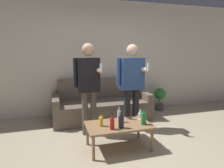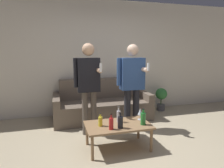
{
  "view_description": "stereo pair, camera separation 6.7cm",
  "coord_description": "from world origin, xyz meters",
  "views": [
    {
      "loc": [
        -1.13,
        -2.54,
        1.53
      ],
      "look_at": [
        -0.14,
        0.74,
        0.95
      ],
      "focal_mm": 32.0,
      "sensor_mm": 36.0,
      "label": 1
    },
    {
      "loc": [
        -1.06,
        -2.56,
        1.53
      ],
      "look_at": [
        -0.14,
        0.74,
        0.95
      ],
      "focal_mm": 32.0,
      "sensor_mm": 36.0,
      "label": 2
    }
  ],
  "objects": [
    {
      "name": "ground_plane",
      "position": [
        0.0,
        0.0,
        0.0
      ],
      "size": [
        16.0,
        16.0,
        0.0
      ],
      "primitive_type": "plane",
      "color": "tan"
    },
    {
      "name": "wall_back",
      "position": [
        0.0,
        2.21,
        1.35
      ],
      "size": [
        8.0,
        0.06,
        2.7
      ],
      "color": "beige",
      "rests_on": "ground_plane"
    },
    {
      "name": "couch",
      "position": [
        -0.11,
        1.76,
        0.31
      ],
      "size": [
        2.13,
        0.93,
        0.87
      ],
      "color": "#6B5B4C",
      "rests_on": "ground_plane"
    },
    {
      "name": "coffee_table",
      "position": [
        -0.18,
        0.26,
        0.35
      ],
      "size": [
        1.0,
        0.59,
        0.4
      ],
      "color": "#8E6B47",
      "rests_on": "ground_plane"
    },
    {
      "name": "bottle_orange",
      "position": [
        -0.34,
        0.09,
        0.49
      ],
      "size": [
        0.07,
        0.07,
        0.23
      ],
      "color": "#B21E1E",
      "rests_on": "coffee_table"
    },
    {
      "name": "bottle_green",
      "position": [
        0.19,
        0.14,
        0.5
      ],
      "size": [
        0.08,
        0.08,
        0.26
      ],
      "color": "#23752D",
      "rests_on": "coffee_table"
    },
    {
      "name": "bottle_dark",
      "position": [
        -0.46,
        0.26,
        0.48
      ],
      "size": [
        0.06,
        0.06,
        0.2
      ],
      "color": "yellow",
      "rests_on": "coffee_table"
    },
    {
      "name": "bottle_yellow",
      "position": [
        -0.19,
        0.1,
        0.49
      ],
      "size": [
        0.08,
        0.08,
        0.24
      ],
      "color": "black",
      "rests_on": "coffee_table"
    },
    {
      "name": "bottle_red",
      "position": [
        -0.15,
        0.35,
        0.5
      ],
      "size": [
        0.06,
        0.06,
        0.26
      ],
      "color": "silver",
      "rests_on": "coffee_table"
    },
    {
      "name": "wine_glass_near",
      "position": [
        0.23,
        0.36,
        0.53
      ],
      "size": [
        0.08,
        0.08,
        0.19
      ],
      "color": "silver",
      "rests_on": "coffee_table"
    },
    {
      "name": "person_standing_left",
      "position": [
        -0.53,
        0.92,
        0.99
      ],
      "size": [
        0.46,
        0.42,
        1.65
      ],
      "color": "brown",
      "rests_on": "ground_plane"
    },
    {
      "name": "person_standing_right",
      "position": [
        0.3,
        0.93,
        0.96
      ],
      "size": [
        0.53,
        0.43,
        1.64
      ],
      "color": "#232328",
      "rests_on": "ground_plane"
    },
    {
      "name": "potted_plant",
      "position": [
        1.48,
        1.88,
        0.36
      ],
      "size": [
        0.29,
        0.29,
        0.58
      ],
      "color": "#4C4C51",
      "rests_on": "ground_plane"
    }
  ]
}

